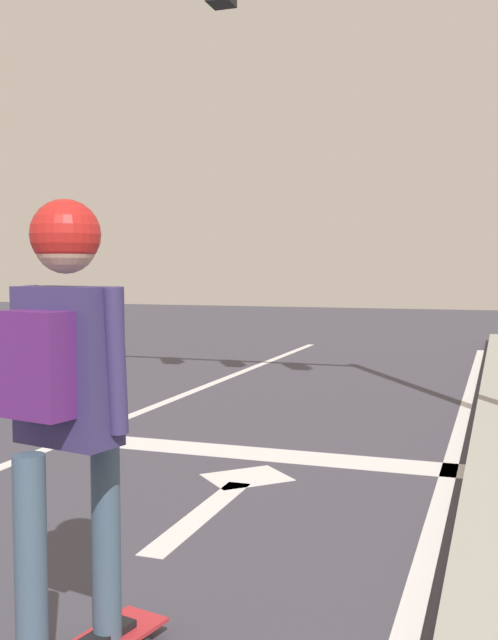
% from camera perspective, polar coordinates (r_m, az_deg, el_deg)
% --- Properties ---
extents(lane_line_curbside, '(0.12, 20.00, 0.01)m').
position_cam_1_polar(lane_line_curbside, '(4.38, 13.96, -16.04)').
color(lane_line_curbside, silver).
rests_on(lane_line_curbside, ground).
extents(stop_bar, '(3.36, 0.40, 0.01)m').
position_cam_1_polar(stop_bar, '(6.05, 0.42, -10.29)').
color(stop_bar, silver).
rests_on(stop_bar, ground).
extents(lane_arrow_stem, '(0.16, 1.40, 0.01)m').
position_cam_1_polar(lane_arrow_stem, '(4.63, -3.73, -14.81)').
color(lane_arrow_stem, silver).
rests_on(lane_arrow_stem, ground).
extents(lane_arrow_head, '(0.71, 0.71, 0.01)m').
position_cam_1_polar(lane_arrow_head, '(5.39, -0.16, -12.09)').
color(lane_arrow_head, silver).
rests_on(lane_arrow_head, ground).
extents(curb_strip, '(0.24, 24.00, 0.14)m').
position_cam_1_polar(curb_strip, '(4.35, 17.38, -15.33)').
color(curb_strip, '#9B9D92').
rests_on(curb_strip, ground).
extents(skater, '(0.45, 0.62, 1.65)m').
position_cam_1_polar(skater, '(2.66, -14.13, -4.02)').
color(skater, '#40566B').
rests_on(skater, skateboard).
extents(traffic_signal_mast, '(4.31, 0.34, 5.01)m').
position_cam_1_polar(traffic_signal_mast, '(7.46, 12.67, 21.44)').
color(traffic_signal_mast, '#51575A').
rests_on(traffic_signal_mast, ground).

